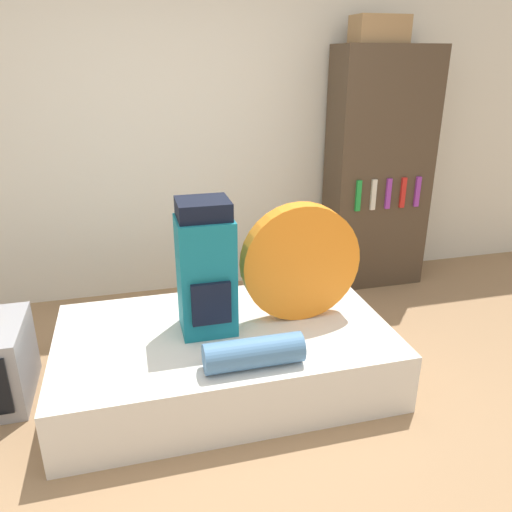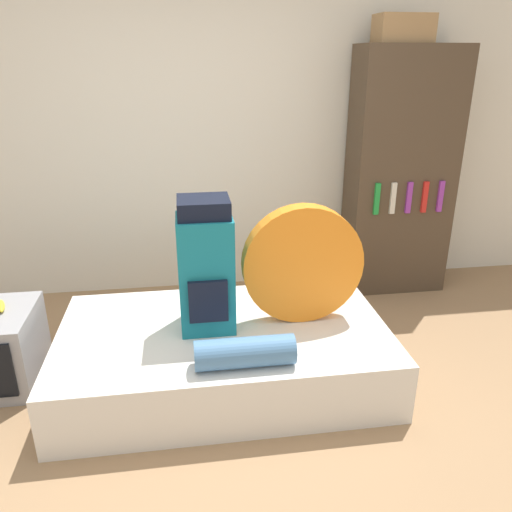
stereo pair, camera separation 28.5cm
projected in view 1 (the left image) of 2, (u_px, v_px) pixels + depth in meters
name	position (u px, v px, depth m)	size (l,w,h in m)	color
ground_plane	(244.00, 442.00, 2.61)	(16.00, 16.00, 0.00)	#997551
wall_back	(184.00, 135.00, 3.94)	(8.00, 0.05, 2.60)	silver
bed	(225.00, 355.00, 3.04)	(1.96, 1.14, 0.36)	silver
backpack	(206.00, 269.00, 2.84)	(0.31, 0.32, 0.79)	#14707F
tent_bag	(300.00, 262.00, 3.00)	(0.73, 0.11, 0.73)	orange
sleeping_roll	(254.00, 353.00, 2.59)	(0.52, 0.16, 0.16)	teal
bookshelf	(378.00, 171.00, 4.17)	(0.83, 0.40, 1.97)	#473828
cardboard_box	(379.00, 29.00, 3.73)	(0.41, 0.24, 0.20)	#99754C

